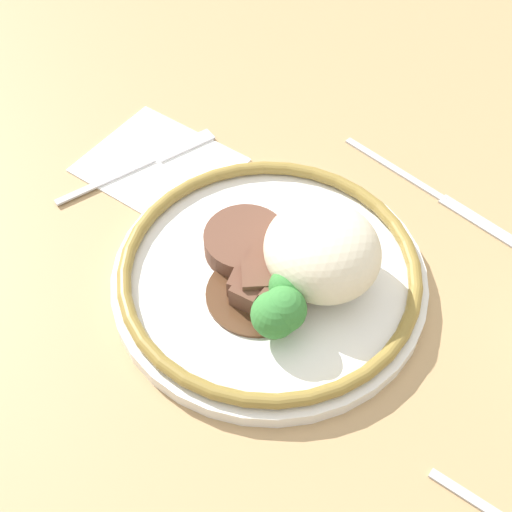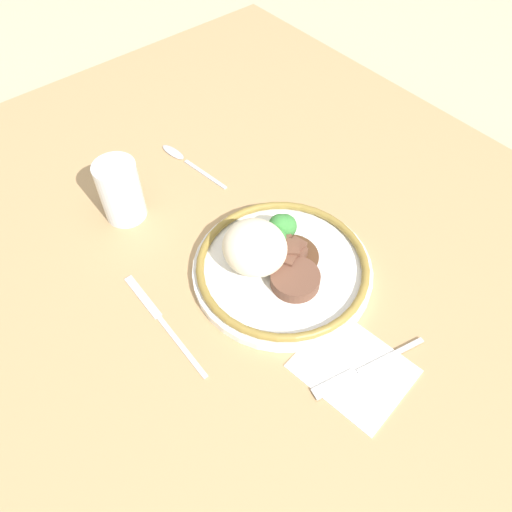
# 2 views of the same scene
# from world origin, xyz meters

# --- Properties ---
(ground_plane) EXTENTS (8.00, 8.00, 0.00)m
(ground_plane) POSITION_xyz_m (0.00, 0.00, 0.00)
(ground_plane) COLOR tan
(dining_table) EXTENTS (1.37, 1.14, 0.05)m
(dining_table) POSITION_xyz_m (0.00, 0.00, 0.02)
(dining_table) COLOR tan
(dining_table) RESTS_ON ground
(napkin) EXTENTS (0.15, 0.14, 0.00)m
(napkin) POSITION_xyz_m (-0.18, -0.02, 0.05)
(napkin) COLOR white
(napkin) RESTS_ON dining_table
(plate) EXTENTS (0.27, 0.27, 0.09)m
(plate) POSITION_xyz_m (0.00, -0.05, 0.07)
(plate) COLOR white
(plate) RESTS_ON dining_table
(fork) EXTENTS (0.05, 0.17, 0.00)m
(fork) POSITION_xyz_m (-0.19, -0.02, 0.05)
(fork) COLOR #B7B7BC
(fork) RESTS_ON napkin
(knife) EXTENTS (0.20, 0.01, 0.00)m
(knife) POSITION_xyz_m (0.04, 0.13, 0.05)
(knife) COLOR #B7B7BC
(knife) RESTS_ON dining_table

